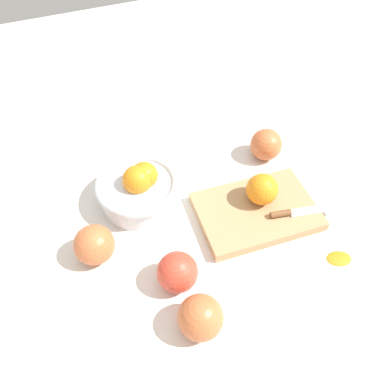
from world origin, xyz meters
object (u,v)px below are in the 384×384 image
orange_on_board (262,189)px  apple_front_left_2 (200,317)px  apple_back_right (266,145)px  apple_front_left (177,272)px  bowl (139,188)px  cutting_board (256,211)px  knife (295,212)px  apple_mid_left (94,245)px

orange_on_board → apple_front_left_2: size_ratio=0.86×
apple_front_left_2 → apple_back_right: bearing=45.5°
apple_front_left → apple_front_left_2: size_ratio=0.97×
orange_on_board → apple_front_left: bearing=-156.9°
bowl → cutting_board: size_ratio=0.73×
bowl → apple_front_left: size_ratio=2.42×
knife → apple_front_left: bearing=-172.4°
knife → apple_front_left_2: 0.32m
bowl → orange_on_board: size_ratio=2.72×
bowl → cutting_board: bowl is taller
cutting_board → apple_front_left: 0.24m
bowl → apple_mid_left: bowl is taller
apple_back_right → knife: bearing=-103.2°
orange_on_board → apple_mid_left: bearing=177.1°
bowl → knife: bearing=-33.2°
knife → apple_front_left_2: bearing=-154.6°
cutting_board → apple_front_left_2: apple_front_left_2 is taller
cutting_board → knife: knife is taller
orange_on_board → apple_back_right: orange_on_board is taller
cutting_board → apple_back_right: bearing=53.9°
cutting_board → apple_back_right: (0.11, 0.16, 0.03)m
apple_front_left_2 → bowl: bearing=90.5°
bowl → cutting_board: bearing=-32.9°
cutting_board → apple_back_right: apple_back_right is taller
knife → apple_front_left_2: size_ratio=1.92×
cutting_board → orange_on_board: 0.05m
knife → apple_front_left_2: (-0.29, -0.14, 0.01)m
apple_front_left → apple_back_right: bearing=35.7°
bowl → knife: (0.29, -0.19, -0.01)m
knife → apple_back_right: bearing=76.8°
cutting_board → apple_front_left_2: 0.29m
apple_front_left → orange_on_board: bearing=23.1°
bowl → apple_front_left: bearing=-90.1°
apple_back_right → apple_mid_left: size_ratio=0.97×
knife → apple_front_left: apple_front_left is taller
cutting_board → apple_back_right: size_ratio=3.25×
cutting_board → apple_front_left: (-0.22, -0.08, 0.03)m
orange_on_board → cutting_board: bearing=-135.1°
orange_on_board → knife: (0.05, -0.06, -0.03)m
apple_front_left → bowl: bearing=89.9°
knife → apple_front_left: size_ratio=1.98×
cutting_board → apple_front_left: apple_front_left is taller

